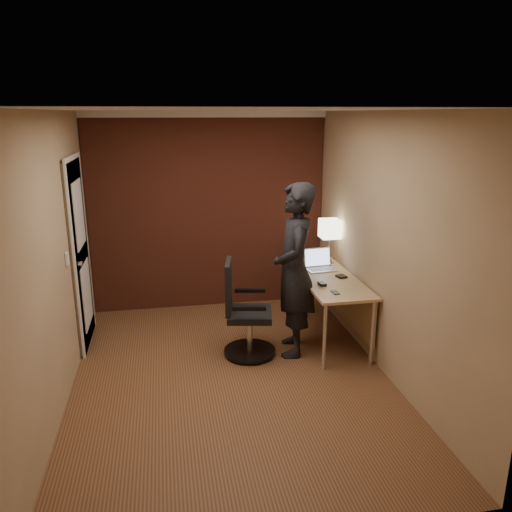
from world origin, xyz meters
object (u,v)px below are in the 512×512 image
Objects in this scene: desk at (334,288)px; laptop at (319,263)px; person at (294,270)px; wallet at (341,276)px; desk_lamp at (330,229)px; office_chair at (243,315)px; phone at (335,292)px; mouse at (322,284)px.

desk is 0.38m from laptop.
wallet is at bearing 119.90° from person.
wallet is (-0.04, -0.55, -0.41)m from desk_lamp.
desk_lamp reaches higher than laptop.
person reaches higher than laptop.
desk is at bearing 152.86° from wallet.
office_chair is at bearing -147.34° from desk_lamp.
desk_lamp reaches higher than phone.
person is at bearing -160.80° from wallet.
phone is 0.11× the size of office_chair.
laptop is 0.19× the size of person.
desk_lamp is 0.29× the size of person.
desk is at bearing 125.63° from person.
office_chair is at bearing 161.98° from phone.
mouse is 0.37m from wallet.
desk_lamp is at bearing 150.96° from person.
office_chair is at bearing -170.19° from wallet.
mouse is at bearing -130.81° from desk.
desk_lamp is 0.44m from laptop.
mouse is at bearing -104.51° from laptop.
office_chair is at bearing -150.95° from laptop.
desk is 0.16m from wallet.
desk_lamp is 4.65× the size of phone.
desk is at bearing 12.35° from office_chair.
office_chair is at bearing -167.65° from desk.
phone is (-0.27, -1.01, -0.41)m from desk_lamp.
wallet is 0.06× the size of person.
desk is at bearing 70.44° from phone.
desk_lamp is at bearing 73.59° from phone.
office_chair reaches higher than mouse.
laptop is at bearing 65.83° from mouse.
office_chair is (-1.06, -0.23, -0.16)m from desk.
office_chair is at bearing -80.59° from person.
mouse is 0.91× the size of wallet.
laptop is at bearing 82.34° from phone.
mouse is 0.25m from phone.
desk_lamp is 1.51× the size of laptop.
mouse is (-0.15, -0.57, -0.05)m from laptop.
person reaches higher than phone.
laptop is 0.38m from wallet.
desk_lamp is 5.35× the size of mouse.
laptop is 0.35× the size of office_chair.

